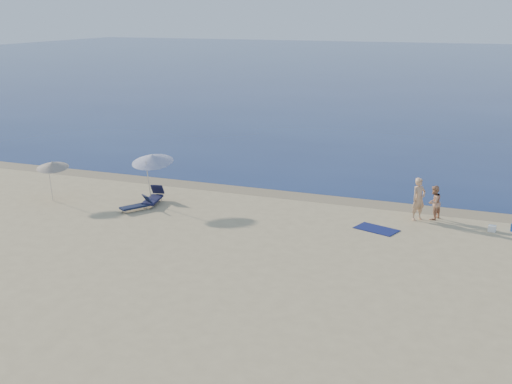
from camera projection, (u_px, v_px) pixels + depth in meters
sea at (459, 68)px, 104.40m from camera, size 240.00×160.00×0.01m
wet_sand_strip at (338, 200)px, 32.10m from camera, size 240.00×1.60×0.00m
person_left at (419, 199)px, 28.82m from camera, size 0.82×0.84×1.95m
person_right at (434, 202)px, 28.96m from camera, size 0.86×0.95×1.58m
beach_towel at (376, 229)px, 27.79m from camera, size 2.02×1.52×0.03m
white_bag at (492, 228)px, 27.51m from camera, size 0.34×0.30×0.27m
umbrella_near at (152, 159)px, 30.90m from camera, size 2.16×2.19×2.65m
umbrella_far at (52, 165)px, 31.56m from camera, size 2.03×2.04×2.12m
lounger_left at (153, 198)px, 31.41m from camera, size 0.94×1.91×0.81m
lounger_right at (137, 205)px, 30.39m from camera, size 1.23×1.57×0.68m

